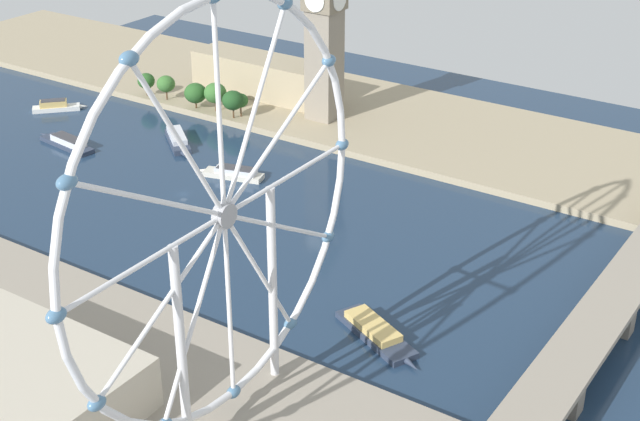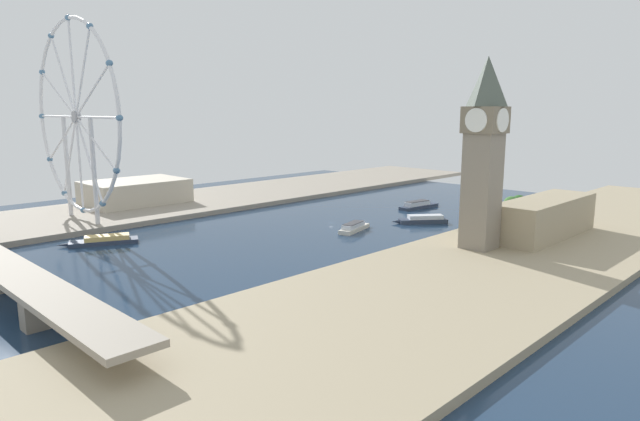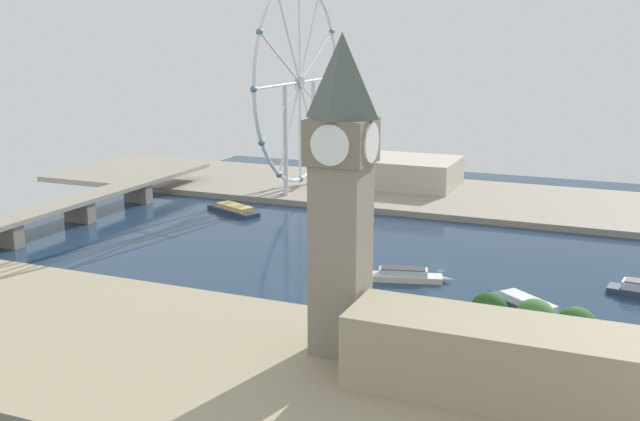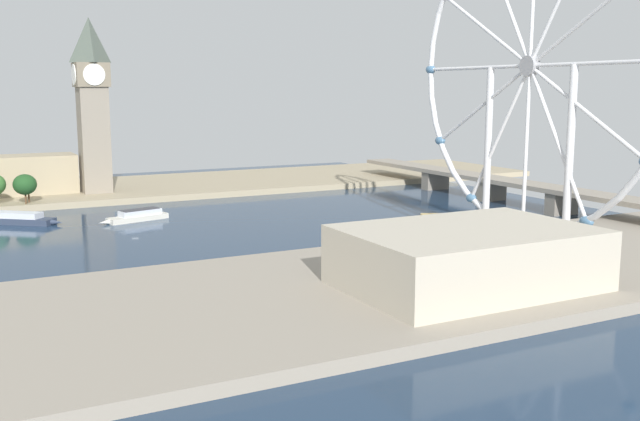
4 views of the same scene
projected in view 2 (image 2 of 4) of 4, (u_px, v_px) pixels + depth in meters
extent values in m
plane|color=#1E334C|center=(331.00, 223.00, 317.51)|extent=(395.49, 395.49, 0.00)
cube|color=tan|center=(519.00, 256.00, 239.25)|extent=(90.00, 520.00, 3.00)
cube|color=gray|center=(218.00, 198.00, 395.22)|extent=(90.00, 520.00, 3.00)
cube|color=gray|center=(481.00, 192.00, 243.20)|extent=(13.37, 13.37, 51.23)
cube|color=#776B57|center=(485.00, 120.00, 237.52)|extent=(15.51, 15.51, 11.44)
pyramid|color=#4C564C|center=(487.00, 81.00, 234.56)|extent=(14.04, 14.04, 21.24)
cylinder|color=white|center=(476.00, 120.00, 231.91)|extent=(10.16, 0.50, 10.16)
cylinder|color=white|center=(494.00, 120.00, 243.13)|extent=(10.16, 0.50, 10.16)
cylinder|color=white|center=(469.00, 120.00, 243.07)|extent=(0.50, 10.16, 10.16)
cylinder|color=white|center=(503.00, 120.00, 231.97)|extent=(0.50, 10.16, 10.16)
cube|color=tan|center=(545.00, 217.00, 269.75)|extent=(22.00, 72.99, 18.61)
cylinder|color=#513823|center=(518.00, 211.00, 327.08)|extent=(0.80, 0.80, 4.29)
ellipsoid|color=#285623|center=(519.00, 201.00, 326.07)|extent=(8.54, 8.54, 7.69)
cylinder|color=#513823|center=(511.00, 213.00, 317.81)|extent=(0.80, 0.80, 4.47)
ellipsoid|color=#386B2D|center=(512.00, 203.00, 316.75)|extent=(9.05, 9.05, 8.14)
cylinder|color=#513823|center=(492.00, 219.00, 304.83)|extent=(0.80, 0.80, 3.26)
ellipsoid|color=#285623|center=(493.00, 208.00, 303.76)|extent=(10.76, 10.76, 9.69)
cylinder|color=#513823|center=(487.00, 221.00, 295.80)|extent=(0.80, 0.80, 4.75)
ellipsoid|color=#386B2D|center=(487.00, 209.00, 294.59)|extent=(10.75, 10.75, 9.68)
cylinder|color=#513823|center=(470.00, 224.00, 288.70)|extent=(0.80, 0.80, 4.63)
ellipsoid|color=#1E471E|center=(471.00, 212.00, 287.55)|extent=(10.13, 10.13, 9.12)
cylinder|color=#513823|center=(475.00, 225.00, 285.07)|extent=(0.80, 0.80, 4.98)
ellipsoid|color=#285623|center=(475.00, 215.00, 284.09)|extent=(7.34, 7.34, 6.61)
torus|color=silver|center=(76.00, 117.00, 301.59)|extent=(106.29, 1.99, 106.29)
cylinder|color=#99999E|center=(76.00, 117.00, 301.59)|extent=(6.26, 3.00, 6.26)
cylinder|color=silver|center=(58.00, 116.00, 319.63)|extent=(52.15, 1.19, 1.19)
cylinder|color=silver|center=(58.00, 93.00, 314.85)|extent=(45.76, 1.19, 27.11)
cylinder|color=silver|center=(63.00, 76.00, 306.52)|extent=(27.11, 1.19, 45.76)
cylinder|color=silver|center=(72.00, 68.00, 296.87)|extent=(1.19, 1.19, 52.15)
cylinder|color=silver|center=(83.00, 74.00, 288.48)|extent=(27.11, 1.19, 45.76)
cylinder|color=silver|center=(92.00, 92.00, 283.61)|extent=(45.76, 1.19, 27.11)
cylinder|color=silver|center=(96.00, 117.00, 283.56)|extent=(52.15, 1.19, 1.19)
cylinder|color=silver|center=(95.00, 142.00, 288.34)|extent=(45.76, 1.19, 27.11)
cylinder|color=silver|center=(89.00, 160.00, 296.67)|extent=(27.11, 1.19, 45.76)
cylinder|color=silver|center=(80.00, 164.00, 306.32)|extent=(1.19, 1.19, 52.15)
cylinder|color=silver|center=(70.00, 157.00, 314.70)|extent=(27.11, 1.19, 45.76)
cylinder|color=silver|center=(62.00, 139.00, 319.58)|extent=(45.76, 1.19, 27.11)
ellipsoid|color=teal|center=(42.00, 116.00, 337.67)|extent=(4.80, 3.20, 3.20)
ellipsoid|color=teal|center=(42.00, 72.00, 328.11)|extent=(4.80, 3.20, 3.20)
ellipsoid|color=teal|center=(51.00, 36.00, 311.45)|extent=(4.80, 3.20, 3.20)
ellipsoid|color=teal|center=(68.00, 18.00, 292.15)|extent=(4.80, 3.20, 3.20)
ellipsoid|color=teal|center=(90.00, 26.00, 275.38)|extent=(4.80, 3.20, 3.20)
ellipsoid|color=teal|center=(109.00, 63.00, 265.63)|extent=(4.80, 3.20, 3.20)
ellipsoid|color=teal|center=(120.00, 118.00, 265.52)|extent=(4.80, 3.20, 3.20)
ellipsoid|color=teal|center=(117.00, 171.00, 275.08)|extent=(4.80, 3.20, 3.20)
ellipsoid|color=teal|center=(103.00, 204.00, 291.74)|extent=(4.80, 3.20, 3.20)
ellipsoid|color=teal|center=(83.00, 210.00, 311.04)|extent=(4.80, 3.20, 3.20)
ellipsoid|color=teal|center=(64.00, 193.00, 327.81)|extent=(4.80, 3.20, 3.20)
ellipsoid|color=teal|center=(50.00, 159.00, 337.56)|extent=(4.80, 3.20, 3.20)
cylinder|color=silver|center=(67.00, 167.00, 319.42)|extent=(2.40, 2.40, 57.37)
cylinder|color=silver|center=(94.00, 172.00, 294.16)|extent=(2.40, 2.40, 57.37)
cube|color=#BCB29E|center=(135.00, 192.00, 365.14)|extent=(42.95, 62.02, 15.27)
cube|color=gray|center=(47.00, 311.00, 165.28)|extent=(6.00, 13.87, 9.40)
cube|color=gray|center=(0.00, 279.00, 196.52)|extent=(6.00, 13.87, 9.40)
cube|color=#2D384C|center=(419.00, 207.00, 364.19)|extent=(11.01, 31.59, 1.94)
cone|color=#2D384C|center=(437.00, 204.00, 375.13)|extent=(2.61, 5.77, 1.94)
cube|color=silver|center=(417.00, 203.00, 362.83)|extent=(8.36, 19.40, 2.69)
cube|color=#38383D|center=(417.00, 201.00, 362.55)|extent=(7.84, 17.50, 0.41)
cube|color=#2D384C|center=(104.00, 242.00, 267.13)|extent=(21.52, 32.39, 2.02)
cone|color=#2D384C|center=(63.00, 245.00, 260.86)|extent=(4.22, 5.99, 2.02)
cube|color=#DBB766|center=(107.00, 237.00, 267.29)|extent=(15.53, 21.73, 2.21)
cube|color=beige|center=(354.00, 229.00, 296.22)|extent=(13.23, 26.06, 2.15)
cone|color=beige|center=(366.00, 224.00, 308.77)|extent=(3.28, 4.94, 2.15)
cube|color=silver|center=(353.00, 225.00, 294.75)|extent=(10.08, 18.17, 2.22)
cube|color=#38383D|center=(353.00, 223.00, 294.52)|extent=(9.36, 16.43, 0.34)
cube|color=#2D384C|center=(423.00, 221.00, 316.37)|extent=(23.17, 26.14, 2.41)
cone|color=#2D384C|center=(396.00, 222.00, 314.63)|extent=(4.99, 5.37, 2.41)
cube|color=silver|center=(425.00, 217.00, 316.09)|extent=(17.37, 19.37, 2.27)
cube|color=white|center=(488.00, 205.00, 371.35)|extent=(20.48, 20.06, 2.15)
cone|color=white|center=(494.00, 208.00, 358.54)|extent=(4.40, 4.35, 2.15)
cube|color=#DBB766|center=(488.00, 201.00, 371.98)|extent=(12.80, 12.60, 2.98)
cube|color=#38383D|center=(488.00, 198.00, 371.69)|extent=(11.71, 11.54, 0.30)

